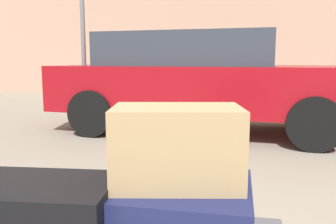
{
  "coord_description": "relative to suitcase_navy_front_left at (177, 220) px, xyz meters",
  "views": [
    {
      "loc": [
        0.42,
        -1.2,
        1.05
      ],
      "look_at": [
        0.0,
        1.2,
        0.69
      ],
      "focal_mm": 38.04,
      "sensor_mm": 36.0,
      "label": 1
    }
  ],
  "objects": [
    {
      "name": "duffel_bag_tan_topmost_pile",
      "position": [
        0.0,
        0.0,
        0.28
      ],
      "size": [
        0.48,
        0.34,
        0.28
      ],
      "primitive_type": "cube",
      "rotation": [
        0.0,
        0.0,
        0.17
      ],
      "color": "#9E7F56",
      "rests_on": "suitcase_navy_front_left"
    },
    {
      "name": "suitcase_navy_front_left",
      "position": [
        0.0,
        0.0,
        0.0
      ],
      "size": [
        0.53,
        0.46,
        0.27
      ],
      "primitive_type": "cube",
      "rotation": [
        0.0,
        0.0,
        -0.02
      ],
      "color": "#191E47",
      "rests_on": "luggage_cart"
    },
    {
      "name": "no_parking_sign",
      "position": [
        -2.08,
        4.08,
        1.04
      ],
      "size": [
        0.49,
        0.14,
        2.46
      ],
      "color": "slate",
      "rests_on": "ground_plane"
    },
    {
      "name": "parked_car",
      "position": [
        -0.24,
        4.05,
        0.28
      ],
      "size": [
        4.47,
        2.29,
        1.42
      ],
      "color": "maroon",
      "rests_on": "ground_plane"
    },
    {
      "name": "duffel_bag_black_rear_right",
      "position": [
        -0.53,
        -0.16,
        0.01
      ],
      "size": [
        0.69,
        0.37,
        0.3
      ],
      "primitive_type": "cube",
      "rotation": [
        0.0,
        0.0,
        0.07
      ],
      "color": "black",
      "rests_on": "luggage_cart"
    }
  ]
}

